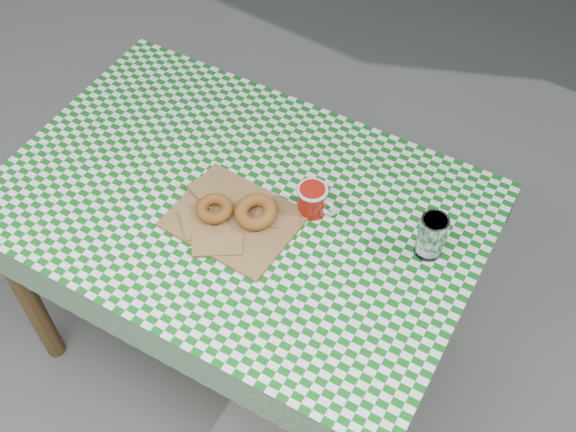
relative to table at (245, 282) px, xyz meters
The scene contains 8 objects.
ground 0.44m from the table, 119.63° to the right, with size 60.00×60.00×0.00m, color #585953.
table is the anchor object (origin of this frame).
tablecloth 0.38m from the table, ahead, with size 1.26×0.84×0.01m, color #0E5D16.
paper_bag 0.39m from the table, 61.05° to the right, with size 0.31×0.25×0.02m, color olive.
bagel_front 0.42m from the table, 105.09° to the right, with size 0.09×0.09×0.03m, color brown.
bagel_back 0.42m from the table, 16.49° to the right, with size 0.11×0.11×0.03m, color brown.
coffee_mug 0.47m from the table, 26.18° to the left, with size 0.15×0.15×0.08m, color #961209, non-canonical shape.
drinking_glass 0.67m from the table, 15.96° to the left, with size 0.07×0.07×0.12m, color silver.
Camera 1 is at (0.87, -0.70, 2.17)m, focal length 44.00 mm.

